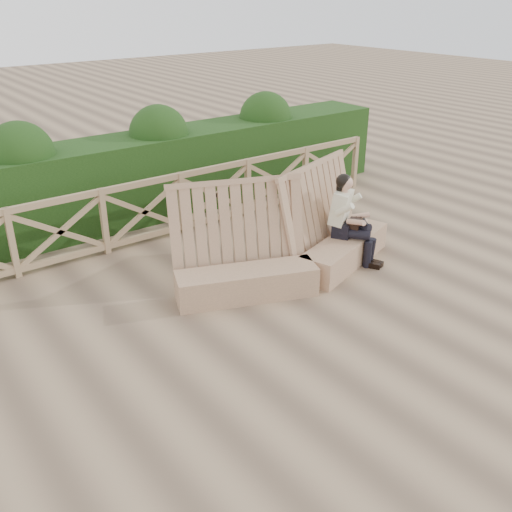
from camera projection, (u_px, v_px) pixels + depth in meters
ground at (275, 331)px, 7.22m from camera, size 60.00×60.00×0.00m
bench at (295, 253)px, 8.41m from camera, size 3.86×1.41×1.55m
woman at (348, 217)px, 8.78m from camera, size 0.66×0.92×1.41m
guardrail at (144, 212)px, 9.51m from camera, size 10.10×0.09×1.10m
hedge at (113, 183)px, 10.29m from camera, size 12.00×1.20×1.50m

